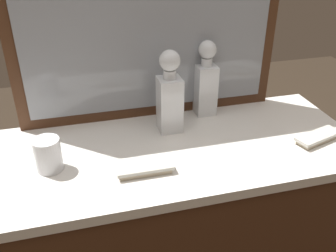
# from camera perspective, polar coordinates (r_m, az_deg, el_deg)

# --- Properties ---
(dresser) EXTENTS (1.28, 0.52, 0.94)m
(dresser) POSITION_cam_1_polar(r_m,az_deg,el_deg) (1.52, 0.00, -18.43)
(dresser) COLOR #472816
(dresser) RESTS_ON ground_plane
(dresser_mirror) EXTENTS (0.94, 0.03, 0.76)m
(dresser_mirror) POSITION_cam_1_polar(r_m,az_deg,el_deg) (1.28, -2.92, 17.14)
(dresser_mirror) COLOR #472816
(dresser_mirror) RESTS_ON dresser
(crystal_decanter_far_right) EXTENTS (0.08, 0.08, 0.29)m
(crystal_decanter_far_right) POSITION_cam_1_polar(r_m,az_deg,el_deg) (1.26, 0.26, 4.12)
(crystal_decanter_far_right) COLOR white
(crystal_decanter_far_right) RESTS_ON dresser
(crystal_decanter_center) EXTENTS (0.07, 0.07, 0.28)m
(crystal_decanter_center) POSITION_cam_1_polar(r_m,az_deg,el_deg) (1.38, 5.76, 6.22)
(crystal_decanter_center) COLOR white
(crystal_decanter_center) RESTS_ON dresser
(crystal_tumbler_rear) EXTENTS (0.08, 0.08, 0.10)m
(crystal_tumbler_rear) POSITION_cam_1_polar(r_m,az_deg,el_deg) (1.14, -17.82, -4.37)
(crystal_tumbler_rear) COLOR white
(crystal_tumbler_rear) RESTS_ON dresser
(silver_brush_far_left) EXTENTS (0.17, 0.06, 0.02)m
(silver_brush_far_left) POSITION_cam_1_polar(r_m,az_deg,el_deg) (1.09, -3.56, -6.51)
(silver_brush_far_left) COLOR #B7A88C
(silver_brush_far_left) RESTS_ON dresser
(silver_brush_front) EXTENTS (0.18, 0.10, 0.02)m
(silver_brush_front) POSITION_cam_1_polar(r_m,az_deg,el_deg) (1.34, 21.93, -1.63)
(silver_brush_front) COLOR #B7A88C
(silver_brush_front) RESTS_ON dresser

